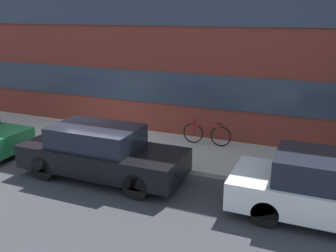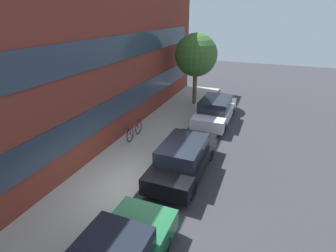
{
  "view_description": "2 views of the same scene",
  "coord_description": "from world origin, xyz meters",
  "px_view_note": "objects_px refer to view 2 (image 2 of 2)",
  "views": [
    {
      "loc": [
        6.73,
        -8.82,
        4.21
      ],
      "look_at": [
        2.88,
        0.29,
        1.2
      ],
      "focal_mm": 40.0,
      "sensor_mm": 36.0,
      "label": 1
    },
    {
      "loc": [
        -6.8,
        -3.7,
        5.81
      ],
      "look_at": [
        2.84,
        0.11,
        1.31
      ],
      "focal_mm": 28.0,
      "sensor_mm": 36.0,
      "label": 2
    }
  ],
  "objects_px": {
    "parked_car_black": "(184,157)",
    "street_tree": "(196,55)",
    "parked_car_white": "(215,110)",
    "bicycle": "(134,130)"
  },
  "relations": [
    {
      "from": "parked_car_black",
      "to": "bicycle",
      "type": "distance_m",
      "value": 3.71
    },
    {
      "from": "parked_car_black",
      "to": "street_tree",
      "type": "distance_m",
      "value": 8.73
    },
    {
      "from": "parked_car_white",
      "to": "street_tree",
      "type": "distance_m",
      "value": 4.04
    },
    {
      "from": "parked_car_black",
      "to": "street_tree",
      "type": "relative_size",
      "value": 0.96
    },
    {
      "from": "parked_car_black",
      "to": "parked_car_white",
      "type": "bearing_deg",
      "value": 0.0
    },
    {
      "from": "parked_car_black",
      "to": "parked_car_white",
      "type": "distance_m",
      "value": 5.72
    },
    {
      "from": "parked_car_white",
      "to": "parked_car_black",
      "type": "bearing_deg",
      "value": -180.0
    },
    {
      "from": "bicycle",
      "to": "street_tree",
      "type": "height_order",
      "value": "street_tree"
    },
    {
      "from": "parked_car_black",
      "to": "street_tree",
      "type": "height_order",
      "value": "street_tree"
    },
    {
      "from": "parked_car_white",
      "to": "bicycle",
      "type": "distance_m",
      "value": 4.97
    }
  ]
}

